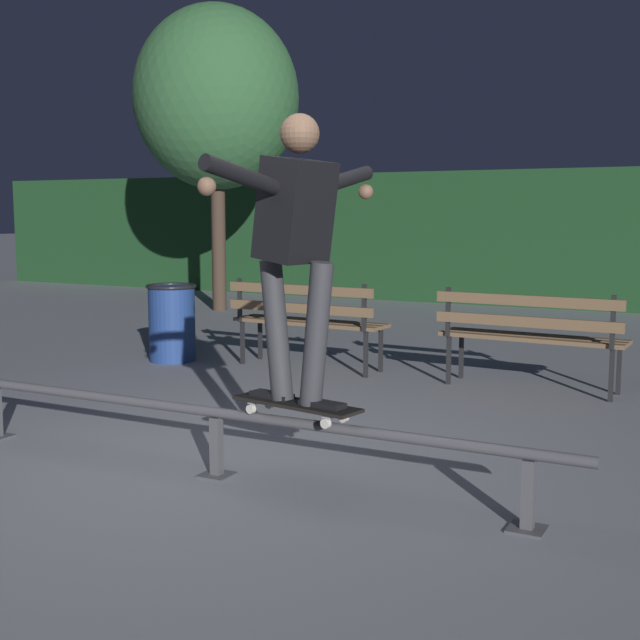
{
  "coord_description": "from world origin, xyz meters",
  "views": [
    {
      "loc": [
        2.72,
        -3.97,
        1.54
      ],
      "look_at": [
        0.27,
        0.75,
        0.85
      ],
      "focal_mm": 46.71,
      "sensor_mm": 36.0,
      "label": 1
    }
  ],
  "objects_px": {
    "skateboard": "(296,405)",
    "skateboarder": "(296,234)",
    "tree_far_left": "(216,99)",
    "trash_can": "(172,321)",
    "park_bench_leftmost": "(306,315)",
    "park_bench_left_center": "(530,330)",
    "grind_rail": "(216,422)"
  },
  "relations": [
    {
      "from": "park_bench_left_center",
      "to": "park_bench_leftmost",
      "type": "bearing_deg",
      "value": 180.0
    },
    {
      "from": "skateboard",
      "to": "trash_can",
      "type": "relative_size",
      "value": 1.0
    },
    {
      "from": "park_bench_leftmost",
      "to": "park_bench_left_center",
      "type": "distance_m",
      "value": 2.2
    },
    {
      "from": "park_bench_left_center",
      "to": "trash_can",
      "type": "distance_m",
      "value": 3.67
    },
    {
      "from": "skateboard",
      "to": "park_bench_leftmost",
      "type": "relative_size",
      "value": 0.5
    },
    {
      "from": "grind_rail",
      "to": "park_bench_left_center",
      "type": "bearing_deg",
      "value": 71.64
    },
    {
      "from": "skateboard",
      "to": "tree_far_left",
      "type": "bearing_deg",
      "value": 127.09
    },
    {
      "from": "skateboard",
      "to": "tree_far_left",
      "type": "distance_m",
      "value": 9.15
    },
    {
      "from": "skateboard",
      "to": "park_bench_left_center",
      "type": "distance_m",
      "value": 3.24
    },
    {
      "from": "park_bench_left_center",
      "to": "grind_rail",
      "type": "bearing_deg",
      "value": -108.36
    },
    {
      "from": "skateboard",
      "to": "trash_can",
      "type": "xyz_separation_m",
      "value": [
        -3.14,
        2.98,
        -0.07
      ]
    },
    {
      "from": "tree_far_left",
      "to": "park_bench_left_center",
      "type": "bearing_deg",
      "value": -33.03
    },
    {
      "from": "skateboarder",
      "to": "park_bench_left_center",
      "type": "bearing_deg",
      "value": 80.75
    },
    {
      "from": "skateboard",
      "to": "tree_far_left",
      "type": "height_order",
      "value": "tree_far_left"
    },
    {
      "from": "tree_far_left",
      "to": "skateboard",
      "type": "bearing_deg",
      "value": -52.91
    },
    {
      "from": "skateboard",
      "to": "skateboarder",
      "type": "height_order",
      "value": "skateboarder"
    },
    {
      "from": "park_bench_leftmost",
      "to": "trash_can",
      "type": "relative_size",
      "value": 2.02
    },
    {
      "from": "trash_can",
      "to": "skateboard",
      "type": "bearing_deg",
      "value": -43.5
    },
    {
      "from": "tree_far_left",
      "to": "trash_can",
      "type": "bearing_deg",
      "value": -61.94
    },
    {
      "from": "park_bench_leftmost",
      "to": "tree_far_left",
      "type": "distance_m",
      "value": 5.87
    },
    {
      "from": "grind_rail",
      "to": "trash_can",
      "type": "distance_m",
      "value": 3.95
    },
    {
      "from": "grind_rail",
      "to": "tree_far_left",
      "type": "height_order",
      "value": "tree_far_left"
    },
    {
      "from": "skateboarder",
      "to": "park_bench_leftmost",
      "type": "bearing_deg",
      "value": 117.67
    },
    {
      "from": "grind_rail",
      "to": "park_bench_left_center",
      "type": "xyz_separation_m",
      "value": [
        1.06,
        3.19,
        0.21
      ]
    },
    {
      "from": "skateboarder",
      "to": "grind_rail",
      "type": "bearing_deg",
      "value": 179.95
    },
    {
      "from": "park_bench_left_center",
      "to": "tree_far_left",
      "type": "relative_size",
      "value": 0.35
    },
    {
      "from": "park_bench_left_center",
      "to": "trash_can",
      "type": "bearing_deg",
      "value": -176.6
    },
    {
      "from": "grind_rail",
      "to": "park_bench_leftmost",
      "type": "xyz_separation_m",
      "value": [
        -1.14,
        3.19,
        0.21
      ]
    },
    {
      "from": "grind_rail",
      "to": "trash_can",
      "type": "height_order",
      "value": "trash_can"
    },
    {
      "from": "park_bench_leftmost",
      "to": "park_bench_left_center",
      "type": "height_order",
      "value": "same"
    },
    {
      "from": "tree_far_left",
      "to": "park_bench_leftmost",
      "type": "bearing_deg",
      "value": -46.36
    },
    {
      "from": "grind_rail",
      "to": "tree_far_left",
      "type": "bearing_deg",
      "value": 124.17
    }
  ]
}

